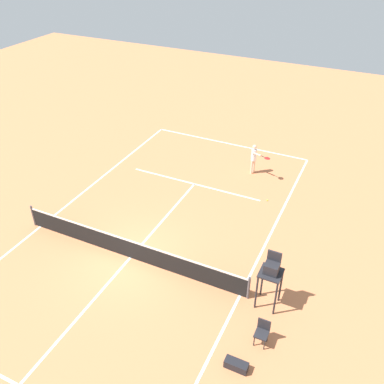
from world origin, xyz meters
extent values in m
plane|color=#D37A4C|center=(0.00, 0.00, 0.00)|extent=(60.00, 60.00, 0.00)
cube|color=white|center=(0.00, -11.58, 0.00)|extent=(9.80, 0.10, 0.01)
cube|color=white|center=(-4.90, 0.00, 0.00)|extent=(0.10, 23.16, 0.01)
cube|color=white|center=(4.90, 0.00, 0.00)|extent=(0.10, 23.16, 0.01)
cube|color=white|center=(0.00, -6.37, 0.00)|extent=(7.35, 0.10, 0.01)
cube|color=white|center=(0.00, 0.00, 0.00)|extent=(0.10, 12.74, 0.01)
cylinder|color=#4C4C51|center=(-5.20, 0.00, 0.54)|extent=(0.10, 0.10, 1.07)
cylinder|color=#4C4C51|center=(5.20, 0.00, 0.54)|extent=(0.10, 0.10, 1.07)
cube|color=black|center=(0.00, 0.00, 0.46)|extent=(10.40, 0.03, 0.91)
cube|color=white|center=(0.00, 0.00, 0.93)|extent=(10.40, 0.04, 0.06)
cylinder|color=beige|center=(-2.45, -8.92, 0.40)|extent=(0.12, 0.12, 0.81)
cylinder|color=beige|center=(-2.39, -8.73, 0.40)|extent=(0.12, 0.12, 0.81)
cylinder|color=white|center=(-2.42, -8.82, 1.12)|extent=(0.28, 0.28, 0.63)
sphere|color=beige|center=(-2.42, -8.82, 1.62)|extent=(0.23, 0.23, 0.23)
cylinder|color=beige|center=(-2.48, -9.00, 1.16)|extent=(0.09, 0.09, 0.56)
cylinder|color=beige|center=(-2.63, -8.56, 1.36)|extent=(0.56, 0.26, 0.09)
cylinder|color=black|center=(-3.02, -8.43, 1.36)|extent=(0.26, 0.11, 0.04)
ellipsoid|color=red|center=(-3.30, -8.34, 1.36)|extent=(0.39, 0.36, 0.04)
sphere|color=#CCE033|center=(-3.99, -6.52, 0.03)|extent=(0.07, 0.07, 0.07)
cylinder|color=#232328|center=(-6.28, 0.31, 0.78)|extent=(0.07, 0.07, 1.55)
cylinder|color=#232328|center=(-5.58, 0.31, 0.78)|extent=(0.07, 0.07, 1.55)
cylinder|color=#232328|center=(-6.28, -0.39, 0.78)|extent=(0.07, 0.07, 1.55)
cylinder|color=#232328|center=(-5.58, -0.39, 0.78)|extent=(0.07, 0.07, 1.55)
cube|color=#232328|center=(-5.93, -0.04, 1.58)|extent=(0.80, 0.80, 0.06)
cube|color=#232328|center=(-5.93, -0.04, 1.81)|extent=(0.50, 0.44, 0.40)
cube|color=#232328|center=(-5.93, -0.24, 2.16)|extent=(0.50, 0.06, 0.50)
cylinder|color=#262626|center=(-6.42, 1.90, 0.23)|extent=(0.04, 0.04, 0.45)
cylinder|color=#262626|center=(-6.06, 1.90, 0.23)|extent=(0.04, 0.04, 0.45)
cylinder|color=#262626|center=(-6.42, 1.54, 0.23)|extent=(0.04, 0.04, 0.45)
cylinder|color=#262626|center=(-6.06, 1.54, 0.23)|extent=(0.04, 0.04, 0.45)
cube|color=#232328|center=(-6.24, 1.72, 0.48)|extent=(0.44, 0.44, 0.06)
cube|color=#232328|center=(-6.24, 1.50, 0.73)|extent=(0.44, 0.04, 0.44)
cube|color=black|center=(-5.82, 2.93, 0.15)|extent=(0.76, 0.32, 0.30)
camera|label=1|loc=(-7.97, 10.74, 12.09)|focal=39.13mm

